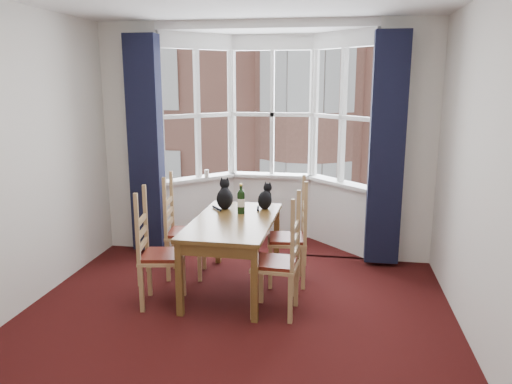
% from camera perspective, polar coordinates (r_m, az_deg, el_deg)
% --- Properties ---
extents(floor, '(4.50, 4.50, 0.00)m').
position_cam_1_polar(floor, '(4.31, -3.73, -16.81)').
color(floor, black).
rests_on(floor, ground).
extents(wall_right, '(0.00, 4.50, 4.50)m').
position_cam_1_polar(wall_right, '(3.89, 25.97, 0.70)').
color(wall_right, silver).
rests_on(wall_right, floor).
extents(wall_near, '(4.00, 0.00, 4.00)m').
position_cam_1_polar(wall_near, '(1.80, -21.00, -11.78)').
color(wall_near, silver).
rests_on(wall_near, floor).
extents(wall_back_pier_left, '(0.70, 0.12, 2.80)m').
position_cam_1_polar(wall_back_pier_left, '(6.46, -13.80, 5.89)').
color(wall_back_pier_left, silver).
rests_on(wall_back_pier_left, floor).
extents(wall_back_pier_right, '(0.70, 0.12, 2.80)m').
position_cam_1_polar(wall_back_pier_right, '(6.00, 16.76, 5.22)').
color(wall_back_pier_right, silver).
rests_on(wall_back_pier_right, floor).
extents(bay_window, '(2.76, 0.94, 2.80)m').
position_cam_1_polar(bay_window, '(6.51, 1.56, 6.29)').
color(bay_window, white).
rests_on(bay_window, floor).
extents(curtain_left, '(0.38, 0.22, 2.60)m').
position_cam_1_polar(curtain_left, '(6.22, -12.46, 5.23)').
color(curtain_left, black).
rests_on(curtain_left, floor).
extents(curtain_right, '(0.38, 0.22, 2.60)m').
position_cam_1_polar(curtain_right, '(5.80, 14.69, 4.61)').
color(curtain_right, black).
rests_on(curtain_right, floor).
extents(dining_table, '(0.82, 1.50, 0.74)m').
position_cam_1_polar(dining_table, '(5.09, -2.59, -4.07)').
color(dining_table, brown).
rests_on(dining_table, floor).
extents(chair_left_near, '(0.47, 0.48, 0.92)m').
position_cam_1_polar(chair_left_near, '(4.89, -11.74, -7.31)').
color(chair_left_near, '#A58150').
rests_on(chair_left_near, floor).
extents(chair_left_far, '(0.45, 0.47, 0.92)m').
position_cam_1_polar(chair_left_far, '(5.55, -8.94, -4.77)').
color(chair_left_far, '#A58150').
rests_on(chair_left_far, floor).
extents(chair_right_near, '(0.42, 0.44, 0.92)m').
position_cam_1_polar(chair_right_near, '(4.60, 3.36, -8.37)').
color(chair_right_near, '#A58150').
rests_on(chair_right_near, floor).
extents(chair_right_far, '(0.45, 0.47, 0.92)m').
position_cam_1_polar(chair_right_far, '(5.30, 4.52, -5.50)').
color(chair_right_far, '#A58150').
rests_on(chair_right_far, floor).
extents(cat_left, '(0.23, 0.28, 0.35)m').
position_cam_1_polar(cat_left, '(5.47, -3.59, -0.55)').
color(cat_left, black).
rests_on(cat_left, dining_table).
extents(cat_right, '(0.21, 0.25, 0.30)m').
position_cam_1_polar(cat_right, '(5.46, 1.06, -0.75)').
color(cat_right, black).
rests_on(cat_right, dining_table).
extents(wine_bottle, '(0.08, 0.08, 0.32)m').
position_cam_1_polar(wine_bottle, '(5.25, -1.72, -0.99)').
color(wine_bottle, black).
rests_on(wine_bottle, dining_table).
extents(candle_tall, '(0.06, 0.06, 0.10)m').
position_cam_1_polar(candle_tall, '(6.59, -5.67, 2.11)').
color(candle_tall, white).
rests_on(candle_tall, bay_window).
extents(street, '(80.00, 80.00, 0.00)m').
position_cam_1_polar(street, '(36.82, 7.72, -0.21)').
color(street, '#333335').
rests_on(street, ground).
extents(tenement_building, '(18.40, 7.80, 15.20)m').
position_cam_1_polar(tenement_building, '(17.70, 6.60, 10.88)').
color(tenement_building, '#9A604F').
rests_on(tenement_building, street).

